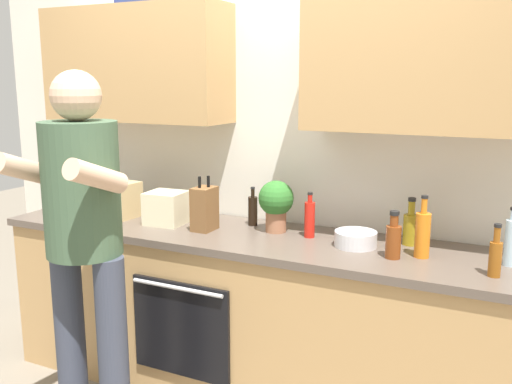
% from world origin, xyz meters
% --- Properties ---
extents(back_wall_unit, '(4.00, 0.38, 2.50)m').
position_xyz_m(back_wall_unit, '(0.00, 0.27, 1.50)').
color(back_wall_unit, silver).
rests_on(back_wall_unit, ground).
extents(counter, '(2.84, 0.67, 0.90)m').
position_xyz_m(counter, '(-0.00, -0.00, 0.45)').
color(counter, tan).
rests_on(counter, ground).
extents(person_standing, '(0.49, 0.45, 1.73)m').
position_xyz_m(person_standing, '(-0.50, -0.67, 1.03)').
color(person_standing, '#383D4C').
rests_on(person_standing, ground).
extents(bottle_oil, '(0.07, 0.07, 0.23)m').
position_xyz_m(bottle_oil, '(0.78, 0.18, 0.99)').
color(bottle_oil, olive).
rests_on(bottle_oil, counter).
extents(bottle_water, '(0.06, 0.06, 0.26)m').
position_xyz_m(bottle_water, '(1.23, 0.05, 1.01)').
color(bottle_water, silver).
rests_on(bottle_water, counter).
extents(bottle_vinegar, '(0.07, 0.07, 0.22)m').
position_xyz_m(bottle_vinegar, '(0.76, -0.07, 0.99)').
color(bottle_vinegar, brown).
rests_on(bottle_vinegar, counter).
extents(bottle_soda, '(0.05, 0.05, 0.25)m').
position_xyz_m(bottle_soda, '(-1.20, 0.16, 0.99)').
color(bottle_soda, '#198C33').
rests_on(bottle_soda, counter).
extents(bottle_syrup, '(0.05, 0.05, 0.22)m').
position_xyz_m(bottle_syrup, '(1.18, -0.13, 0.99)').
color(bottle_syrup, '#8C4C14').
rests_on(bottle_syrup, counter).
extents(bottle_hotsauce, '(0.05, 0.05, 0.23)m').
position_xyz_m(bottle_hotsauce, '(0.29, 0.09, 1.00)').
color(bottle_hotsauce, red).
rests_on(bottle_hotsauce, counter).
extents(bottle_juice, '(0.07, 0.07, 0.29)m').
position_xyz_m(bottle_juice, '(0.87, -0.00, 1.01)').
color(bottle_juice, orange).
rests_on(bottle_juice, counter).
extents(bottle_soy, '(0.05, 0.05, 0.21)m').
position_xyz_m(bottle_soy, '(-0.07, 0.17, 0.99)').
color(bottle_soy, black).
rests_on(bottle_soy, counter).
extents(cup_coffee, '(0.07, 0.07, 0.10)m').
position_xyz_m(cup_coffee, '(-1.14, -0.02, 0.95)').
color(cup_coffee, white).
rests_on(cup_coffee, counter).
extents(mixing_bowl, '(0.20, 0.20, 0.07)m').
position_xyz_m(mixing_bowl, '(0.55, 0.03, 0.94)').
color(mixing_bowl, silver).
rests_on(mixing_bowl, counter).
extents(knife_block, '(0.10, 0.14, 0.29)m').
position_xyz_m(knife_block, '(-0.26, -0.03, 1.02)').
color(knife_block, brown).
rests_on(knife_block, counter).
extents(potted_herb, '(0.19, 0.19, 0.27)m').
position_xyz_m(potted_herb, '(0.10, 0.11, 1.06)').
color(potted_herb, '#9E6647').
rests_on(potted_herb, counter).
extents(grocery_bag_bread, '(0.19, 0.19, 0.21)m').
position_xyz_m(grocery_bag_bread, '(-0.84, 0.01, 1.00)').
color(grocery_bag_bread, tan).
rests_on(grocery_bag_bread, counter).
extents(grocery_bag_rice, '(0.22, 0.21, 0.18)m').
position_xyz_m(grocery_bag_rice, '(-0.52, -0.01, 0.99)').
color(grocery_bag_rice, beige).
rests_on(grocery_bag_rice, counter).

